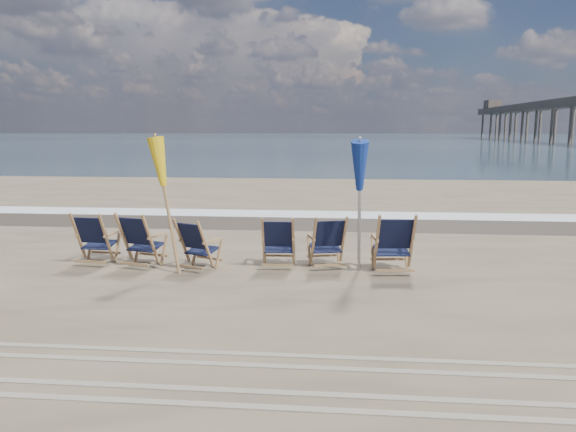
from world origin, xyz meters
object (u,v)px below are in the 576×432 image
at_px(beach_chair_2, 205,246).
at_px(beach_chair_4, 344,242).
at_px(beach_chair_3, 293,243).
at_px(umbrella_blue, 360,169).
at_px(beach_chair_1, 151,241).
at_px(beach_chair_5, 412,244).
at_px(beach_chair_0, 106,239).
at_px(umbrella_yellow, 167,168).

relative_size(beach_chair_2, beach_chair_4, 0.96).
bearing_deg(beach_chair_3, umbrella_blue, 164.95).
bearing_deg(beach_chair_1, beach_chair_2, -170.93).
xyz_separation_m(beach_chair_5, umbrella_blue, (-0.92, -0.05, 1.29)).
bearing_deg(beach_chair_0, umbrella_blue, -176.71).
bearing_deg(umbrella_yellow, beach_chair_5, 3.16).
bearing_deg(beach_chair_4, beach_chair_3, -7.01).
height_order(umbrella_yellow, umbrella_blue, umbrella_yellow).
bearing_deg(beach_chair_3, beach_chair_1, 3.95).
xyz_separation_m(beach_chair_5, umbrella_yellow, (-4.25, -0.23, 1.30)).
bearing_deg(umbrella_yellow, beach_chair_4, 10.56).
xyz_separation_m(beach_chair_1, beach_chair_3, (2.55, 0.29, -0.03)).
distance_m(beach_chair_2, beach_chair_4, 2.48).
bearing_deg(beach_chair_0, beach_chair_4, -171.67).
bearing_deg(beach_chair_0, beach_chair_5, -175.87).
bearing_deg(beach_chair_1, beach_chair_4, -157.68).
relative_size(beach_chair_1, beach_chair_5, 0.94).
xyz_separation_m(beach_chair_3, umbrella_yellow, (-2.16, -0.44, 1.36)).
bearing_deg(beach_chair_3, beach_chair_4, -174.27).
height_order(beach_chair_0, beach_chair_4, beach_chair_0).
distance_m(beach_chair_0, beach_chair_3, 3.45).
xyz_separation_m(beach_chair_3, beach_chair_5, (2.09, -0.21, 0.06)).
height_order(beach_chair_3, beach_chair_4, beach_chair_4).
bearing_deg(beach_chair_5, beach_chair_4, -21.80).
bearing_deg(beach_chair_0, beach_chair_2, 176.84).
bearing_deg(beach_chair_5, beach_chair_2, -2.82).
height_order(beach_chair_1, beach_chair_2, beach_chair_1).
xyz_separation_m(beach_chair_3, umbrella_blue, (1.17, -0.26, 1.36)).
bearing_deg(beach_chair_5, beach_chair_1, -4.93).
relative_size(beach_chair_3, beach_chair_4, 0.98).
bearing_deg(beach_chair_2, beach_chair_0, 15.97).
height_order(beach_chair_5, umbrella_blue, umbrella_blue).
height_order(beach_chair_3, umbrella_blue, umbrella_blue).
bearing_deg(beach_chair_2, beach_chair_4, -143.52).
xyz_separation_m(umbrella_yellow, umbrella_blue, (3.33, 0.18, -0.01)).
distance_m(beach_chair_0, beach_chair_1, 0.91).
relative_size(beach_chair_0, beach_chair_5, 0.92).
bearing_deg(beach_chair_0, umbrella_yellow, 171.33).
height_order(beach_chair_0, umbrella_yellow, umbrella_yellow).
relative_size(beach_chair_2, beach_chair_3, 0.98).
bearing_deg(beach_chair_4, beach_chair_2, -2.80).
relative_size(umbrella_yellow, umbrella_blue, 1.00).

